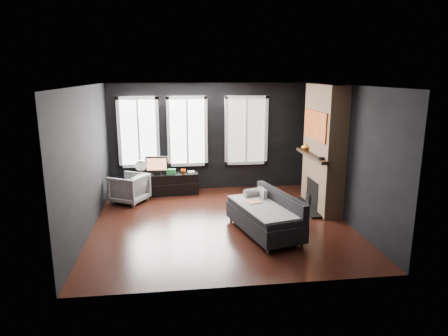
{
  "coord_description": "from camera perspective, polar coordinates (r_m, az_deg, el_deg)",
  "views": [
    {
      "loc": [
        -0.9,
        -7.5,
        2.9
      ],
      "look_at": [
        0.1,
        0.3,
        1.05
      ],
      "focal_mm": 32.0,
      "sensor_mm": 36.0,
      "label": 1
    }
  ],
  "objects": [
    {
      "name": "windows",
      "position": [
        9.98,
        -4.79,
        10.22
      ],
      "size": [
        4.0,
        0.16,
        1.76
      ],
      "primitive_type": null,
      "color": "white",
      "rests_on": "wall_back"
    },
    {
      "name": "armchair",
      "position": [
        9.46,
        -13.42,
        -2.65
      ],
      "size": [
        0.94,
        0.95,
        0.74
      ],
      "primitive_type": "imported",
      "rotation": [
        0.0,
        0.0,
        -2.09
      ],
      "color": "white",
      "rests_on": "floor"
    },
    {
      "name": "storage_box",
      "position": [
        9.84,
        -7.56,
        -0.5
      ],
      "size": [
        0.23,
        0.15,
        0.12
      ],
      "primitive_type": "cube",
      "rotation": [
        0.0,
        0.0,
        -0.07
      ],
      "color": "#2A793A",
      "rests_on": "media_console"
    },
    {
      "name": "wall_right",
      "position": [
        8.38,
        16.79,
        2.01
      ],
      "size": [
        0.02,
        5.0,
        2.7
      ],
      "primitive_type": "cube",
      "color": "black",
      "rests_on": "ground"
    },
    {
      "name": "stripe_pillow",
      "position": [
        7.91,
        5.51,
        -4.07
      ],
      "size": [
        0.13,
        0.33,
        0.33
      ],
      "primitive_type": "cube",
      "rotation": [
        0.0,
        0.0,
        0.16
      ],
      "color": "gray",
      "rests_on": "sofa"
    },
    {
      "name": "desk_fan",
      "position": [
        9.8,
        -11.79,
        0.07
      ],
      "size": [
        0.29,
        0.29,
        0.38
      ],
      "primitive_type": null,
      "rotation": [
        0.0,
        0.0,
        -0.08
      ],
      "color": "gray",
      "rests_on": "media_console"
    },
    {
      "name": "ceiling",
      "position": [
        7.55,
        -0.47,
        11.72
      ],
      "size": [
        5.0,
        5.0,
        0.0
      ],
      "primitive_type": "plane",
      "color": "white",
      "rests_on": "ground"
    },
    {
      "name": "media_console",
      "position": [
        9.96,
        -8.19,
        -2.26
      ],
      "size": [
        1.56,
        0.61,
        0.52
      ],
      "primitive_type": null,
      "rotation": [
        0.0,
        0.0,
        0.09
      ],
      "color": "black",
      "rests_on": "floor"
    },
    {
      "name": "mantel_vase",
      "position": [
        9.18,
        11.57,
        3.04
      ],
      "size": [
        0.19,
        0.2,
        0.17
      ],
      "primitive_type": "imported",
      "rotation": [
        0.0,
        0.0,
        0.09
      ],
      "color": "#CA8A36",
      "rests_on": "fireplace"
    },
    {
      "name": "wall_left",
      "position": [
        7.82,
        -18.96,
        1.08
      ],
      "size": [
        0.02,
        5.0,
        2.7
      ],
      "primitive_type": "cube",
      "color": "black",
      "rests_on": "ground"
    },
    {
      "name": "mantel_clock",
      "position": [
        8.27,
        13.76,
        1.36
      ],
      "size": [
        0.17,
        0.17,
        0.04
      ],
      "primitive_type": "cylinder",
      "rotation": [
        0.0,
        0.0,
        0.37
      ],
      "color": "black",
      "rests_on": "fireplace"
    },
    {
      "name": "fireplace",
      "position": [
        8.84,
        14.05,
        2.75
      ],
      "size": [
        0.7,
        1.62,
        2.7
      ],
      "primitive_type": null,
      "color": "#93724C",
      "rests_on": "floor"
    },
    {
      "name": "monitor",
      "position": [
        9.85,
        -9.59,
        0.57
      ],
      "size": [
        0.56,
        0.16,
        0.49
      ],
      "primitive_type": null,
      "rotation": [
        0.0,
        0.0,
        -0.07
      ],
      "color": "black",
      "rests_on": "media_console"
    },
    {
      "name": "mug",
      "position": [
        9.9,
        -5.84,
        -0.34
      ],
      "size": [
        0.15,
        0.14,
        0.12
      ],
      "primitive_type": "imported",
      "rotation": [
        0.0,
        0.0,
        0.38
      ],
      "color": "#EF580C",
      "rests_on": "media_console"
    },
    {
      "name": "wall_back",
      "position": [
        10.16,
        -2.14,
        4.46
      ],
      "size": [
        5.0,
        0.02,
        2.7
      ],
      "primitive_type": "cube",
      "color": "black",
      "rests_on": "ground"
    },
    {
      "name": "sofa",
      "position": [
        7.48,
        5.75,
        -6.48
      ],
      "size": [
        1.3,
        1.95,
        0.77
      ],
      "primitive_type": null,
      "rotation": [
        0.0,
        0.0,
        0.24
      ],
      "color": "#272629",
      "rests_on": "floor"
    },
    {
      "name": "book",
      "position": [
        9.95,
        -5.17,
        0.01
      ],
      "size": [
        0.16,
        0.03,
        0.22
      ],
      "primitive_type": "imported",
      "rotation": [
        0.0,
        0.0,
        0.06
      ],
      "color": "#C4B09C",
      "rests_on": "media_console"
    },
    {
      "name": "floor",
      "position": [
        8.09,
        -0.44,
        -7.77
      ],
      "size": [
        5.0,
        5.0,
        0.0
      ],
      "primitive_type": "plane",
      "color": "black",
      "rests_on": "ground"
    }
  ]
}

